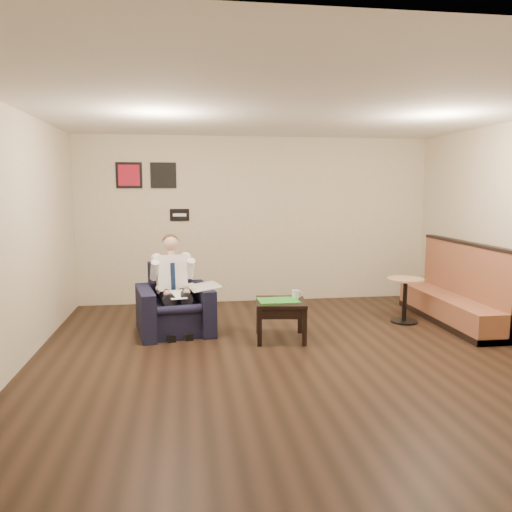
{
  "coord_description": "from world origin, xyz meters",
  "views": [
    {
      "loc": [
        -1.2,
        -5.43,
        1.94
      ],
      "look_at": [
        -0.26,
        1.2,
        1.03
      ],
      "focal_mm": 35.0,
      "sensor_mm": 36.0,
      "label": 1
    }
  ],
  "objects": [
    {
      "name": "art_print_left",
      "position": [
        -2.1,
        2.98,
        2.15
      ],
      "size": [
        0.42,
        0.03,
        0.42
      ],
      "primitive_type": "cube",
      "color": "#B4162F",
      "rests_on": "wall_back"
    },
    {
      "name": "lap_papers",
      "position": [
        -1.33,
        1.01,
        0.57
      ],
      "size": [
        0.28,
        0.34,
        0.01
      ],
      "primitive_type": "cube",
      "rotation": [
        0.0,
        0.0,
        0.25
      ],
      "color": "white",
      "rests_on": "seated_man"
    },
    {
      "name": "coffee_mug",
      "position": [
        0.21,
        0.83,
        0.57
      ],
      "size": [
        0.1,
        0.1,
        0.11
      ],
      "primitive_type": "cylinder",
      "rotation": [
        0.0,
        0.0,
        -0.12
      ],
      "color": "white",
      "rests_on": "side_table"
    },
    {
      "name": "newspaper",
      "position": [
        -0.97,
        1.2,
        0.63
      ],
      "size": [
        0.5,
        0.58,
        0.01
      ],
      "primitive_type": "cube",
      "rotation": [
        0.0,
        0.0,
        0.23
      ],
      "color": "silver",
      "rests_on": "armchair"
    },
    {
      "name": "wall_front",
      "position": [
        0.0,
        -3.0,
        1.4
      ],
      "size": [
        6.0,
        0.02,
        2.8
      ],
      "primitive_type": "cube",
      "color": "beige",
      "rests_on": "ground"
    },
    {
      "name": "wall_back",
      "position": [
        0.0,
        3.0,
        1.4
      ],
      "size": [
        6.0,
        0.02,
        2.8
      ],
      "primitive_type": "cube",
      "color": "beige",
      "rests_on": "ground"
    },
    {
      "name": "banquette",
      "position": [
        2.59,
        1.19,
        0.58
      ],
      "size": [
        0.54,
        2.27,
        1.16
      ],
      "primitive_type": "cube",
      "color": "brown",
      "rests_on": "ground"
    },
    {
      "name": "art_print_right",
      "position": [
        -1.55,
        2.98,
        2.15
      ],
      "size": [
        0.42,
        0.03,
        0.42
      ],
      "primitive_type": "cube",
      "color": "black",
      "rests_on": "wall_back"
    },
    {
      "name": "armchair",
      "position": [
        -1.37,
        1.23,
        0.46
      ],
      "size": [
        1.1,
        1.1,
        0.92
      ],
      "primitive_type": "cube",
      "rotation": [
        0.0,
        0.0,
        0.18
      ],
      "color": "black",
      "rests_on": "ground"
    },
    {
      "name": "cafe_table",
      "position": [
        1.93,
        1.28,
        0.33
      ],
      "size": [
        0.63,
        0.63,
        0.65
      ],
      "primitive_type": "cylinder",
      "rotation": [
        0.0,
        0.0,
        -0.23
      ],
      "color": "tan",
      "rests_on": "ground"
    },
    {
      "name": "ground",
      "position": [
        0.0,
        0.0,
        0.0
      ],
      "size": [
        6.0,
        6.0,
        0.0
      ],
      "primitive_type": "plane",
      "color": "black",
      "rests_on": "ground"
    },
    {
      "name": "green_folder",
      "position": [
        -0.05,
        0.7,
        0.52
      ],
      "size": [
        0.52,
        0.37,
        0.01
      ],
      "primitive_type": "cube",
      "rotation": [
        0.0,
        0.0,
        0.02
      ],
      "color": "green",
      "rests_on": "side_table"
    },
    {
      "name": "wall_left",
      "position": [
        -3.0,
        0.0,
        1.4
      ],
      "size": [
        0.02,
        6.0,
        2.8
      ],
      "primitive_type": "cube",
      "color": "beige",
      "rests_on": "ground"
    },
    {
      "name": "smartphone",
      "position": [
        0.07,
        0.9,
        0.52
      ],
      "size": [
        0.18,
        0.12,
        0.01
      ],
      "primitive_type": "cube",
      "rotation": [
        0.0,
        0.0,
        -0.3
      ],
      "color": "black",
      "rests_on": "side_table"
    },
    {
      "name": "seated_man",
      "position": [
        -1.35,
        1.11,
        0.63
      ],
      "size": [
        0.75,
        0.99,
        1.26
      ],
      "primitive_type": null,
      "rotation": [
        0.0,
        0.0,
        0.18
      ],
      "color": "white",
      "rests_on": "armchair"
    },
    {
      "name": "seating_sign",
      "position": [
        -1.3,
        2.98,
        1.5
      ],
      "size": [
        0.32,
        0.02,
        0.2
      ],
      "primitive_type": "cube",
      "color": "black",
      "rests_on": "wall_back"
    },
    {
      "name": "ceiling",
      "position": [
        0.0,
        0.0,
        2.8
      ],
      "size": [
        6.0,
        6.0,
        0.02
      ],
      "primitive_type": "cube",
      "color": "white",
      "rests_on": "wall_back"
    },
    {
      "name": "side_table",
      "position": [
        -0.01,
        0.72,
        0.26
      ],
      "size": [
        0.7,
        0.7,
        0.51
      ],
      "primitive_type": "cube",
      "rotation": [
        0.0,
        0.0,
        -0.12
      ],
      "color": "black",
      "rests_on": "ground"
    }
  ]
}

